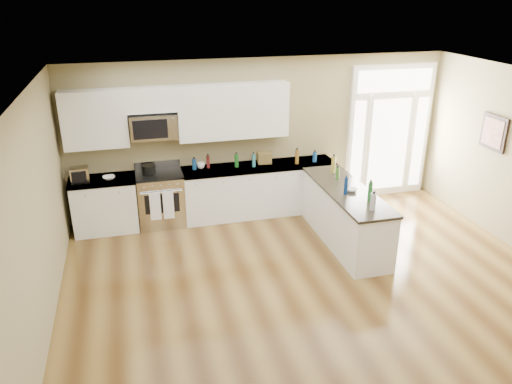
% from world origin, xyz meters
% --- Properties ---
extents(ground, '(8.00, 8.00, 0.00)m').
position_xyz_m(ground, '(0.00, 0.00, 0.00)').
color(ground, '#4E3315').
extents(room_shell, '(8.00, 8.00, 8.00)m').
position_xyz_m(room_shell, '(0.00, 0.00, 1.71)').
color(room_shell, '#8C8158').
rests_on(room_shell, ground).
extents(back_cabinet_left, '(1.10, 0.66, 0.94)m').
position_xyz_m(back_cabinet_left, '(-2.87, 3.69, 0.44)').
color(back_cabinet_left, white).
rests_on(back_cabinet_left, ground).
extents(back_cabinet_right, '(2.85, 0.66, 0.94)m').
position_xyz_m(back_cabinet_right, '(-0.16, 3.69, 0.44)').
color(back_cabinet_right, white).
rests_on(back_cabinet_right, ground).
extents(peninsula_cabinet, '(0.69, 2.32, 0.94)m').
position_xyz_m(peninsula_cabinet, '(0.93, 2.24, 0.43)').
color(peninsula_cabinet, white).
rests_on(peninsula_cabinet, ground).
extents(upper_cabinet_left, '(1.04, 0.33, 0.95)m').
position_xyz_m(upper_cabinet_left, '(-2.88, 3.83, 1.93)').
color(upper_cabinet_left, white).
rests_on(upper_cabinet_left, room_shell).
extents(upper_cabinet_right, '(1.94, 0.33, 0.95)m').
position_xyz_m(upper_cabinet_right, '(-0.57, 3.83, 1.93)').
color(upper_cabinet_right, white).
rests_on(upper_cabinet_right, room_shell).
extents(upper_cabinet_short, '(0.82, 0.33, 0.40)m').
position_xyz_m(upper_cabinet_short, '(-1.95, 3.83, 2.20)').
color(upper_cabinet_short, white).
rests_on(upper_cabinet_short, room_shell).
extents(microwave, '(0.78, 0.41, 0.42)m').
position_xyz_m(microwave, '(-1.95, 3.80, 1.76)').
color(microwave, silver).
rests_on(microwave, room_shell).
extents(entry_door, '(1.70, 0.10, 2.60)m').
position_xyz_m(entry_door, '(2.55, 3.95, 1.30)').
color(entry_door, white).
rests_on(entry_door, ground).
extents(wall_art_near, '(0.05, 0.58, 0.58)m').
position_xyz_m(wall_art_near, '(3.47, 2.20, 1.70)').
color(wall_art_near, black).
rests_on(wall_art_near, room_shell).
extents(kitchen_range, '(0.79, 0.70, 1.08)m').
position_xyz_m(kitchen_range, '(-1.93, 3.69, 0.48)').
color(kitchen_range, silver).
rests_on(kitchen_range, ground).
extents(stockpot, '(0.31, 0.31, 0.18)m').
position_xyz_m(stockpot, '(-2.09, 3.69, 1.04)').
color(stockpot, black).
rests_on(stockpot, kitchen_range).
extents(toaster_oven, '(0.31, 0.25, 0.25)m').
position_xyz_m(toaster_oven, '(-3.21, 3.64, 1.07)').
color(toaster_oven, silver).
rests_on(toaster_oven, back_cabinet_left).
extents(cardboard_box, '(0.27, 0.21, 0.20)m').
position_xyz_m(cardboard_box, '(-0.01, 3.79, 1.04)').
color(cardboard_box, brown).
rests_on(cardboard_box, back_cabinet_right).
extents(bowl_left, '(0.23, 0.23, 0.05)m').
position_xyz_m(bowl_left, '(-2.75, 3.65, 0.96)').
color(bowl_left, white).
rests_on(bowl_left, back_cabinet_left).
extents(bowl_peninsula, '(0.22, 0.22, 0.05)m').
position_xyz_m(bowl_peninsula, '(0.95, 2.12, 0.97)').
color(bowl_peninsula, white).
rests_on(bowl_peninsula, peninsula_cabinet).
extents(cup_counter, '(0.17, 0.17, 0.11)m').
position_xyz_m(cup_counter, '(-1.18, 3.79, 0.99)').
color(cup_counter, white).
rests_on(cup_counter, back_cabinet_right).
extents(counter_bottles, '(2.41, 2.45, 0.31)m').
position_xyz_m(counter_bottles, '(0.39, 2.89, 1.06)').
color(counter_bottles, '#19591E').
rests_on(counter_bottles, back_cabinet_right).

